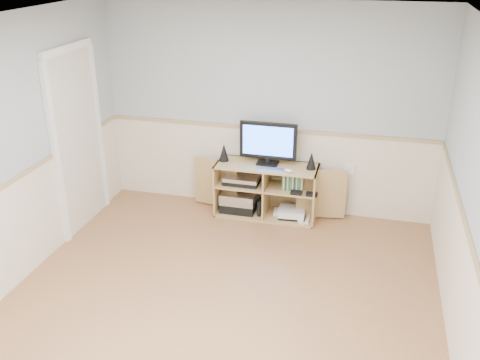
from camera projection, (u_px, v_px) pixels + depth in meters
The scene contains 11 objects.
room at pixel (210, 183), 4.42m from camera, with size 4.04×4.54×2.54m.
media_cabinet at pixel (267, 188), 6.46m from camera, with size 1.88×0.45×0.65m.
monitor at pixel (268, 142), 6.22m from camera, with size 0.67×0.18×0.51m.
speaker_left at pixel (224, 152), 6.38m from camera, with size 0.12×0.12×0.22m, color black.
speaker_right at pixel (311, 160), 6.14m from camera, with size 0.11×0.11×0.21m, color black.
keyboard at pixel (270, 170), 6.14m from camera, with size 0.31×0.12×0.01m, color silver.
mouse at pixel (289, 171), 6.09m from camera, with size 0.10×0.06×0.04m, color white.
av_components at pixel (240, 196), 6.53m from camera, with size 0.51×0.31×0.47m.
game_consoles at pixel (291, 213), 6.44m from camera, with size 0.45×0.30×0.11m.
game_cases at pixel (293, 182), 6.26m from camera, with size 0.24×0.14×0.19m, color #3F8C3F.
wall_outlet at pixel (350, 169), 6.30m from camera, with size 0.12×0.03×0.12m, color white.
Camera 1 is at (1.19, -3.73, 3.02)m, focal length 40.00 mm.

